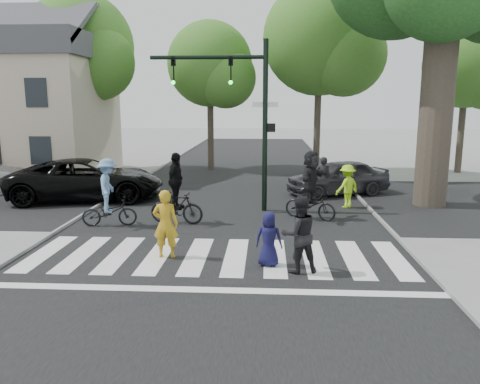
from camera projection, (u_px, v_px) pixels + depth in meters
The scene contains 23 objects.
ground at pixel (212, 270), 10.99m from camera, with size 120.00×120.00×0.00m, color gray.
road_stem at pixel (229, 218), 15.89m from camera, with size 10.00×70.00×0.01m, color black.
road_cross at pixel (235, 200), 18.83m from camera, with size 70.00×10.00×0.01m, color black.
curb_left at pixel (83, 215), 16.16m from camera, with size 0.10×70.00×0.10m, color gray.
curb_right at pixel (379, 219), 15.60m from camera, with size 0.10×70.00×0.10m, color gray.
crosswalk at pixel (215, 260), 11.63m from camera, with size 10.00×3.85×0.01m.
traffic_signal at pixel (241, 102), 16.31m from camera, with size 4.45×0.29×6.00m.
bg_tree_0 at pixel (1, 61), 26.28m from camera, with size 5.46×5.20×8.97m.
bg_tree_1 at pixel (84, 50), 25.39m from camera, with size 6.09×5.80×9.80m.
bg_tree_2 at pixel (214, 68), 26.28m from camera, with size 5.04×4.80×8.40m.
bg_tree_3 at pixel (326, 42), 24.40m from camera, with size 6.30×6.00×10.20m.
bg_tree_4 at pixel (472, 69), 25.04m from camera, with size 4.83×4.60×8.15m.
house at pixel (25, 104), 24.62m from camera, with size 8.40×8.10×8.82m.
pedestrian_woman at pixel (166, 224), 11.74m from camera, with size 0.64×0.42×1.75m, color #BD901B.
pedestrian_child at pixel (269, 239), 11.16m from camera, with size 0.65×0.42×1.33m, color #14133E.
pedestrian_adult at pixel (299, 234), 10.70m from camera, with size 0.88×0.69×1.81m, color black.
cyclist_left at pixel (109, 197), 14.74m from camera, with size 1.78×1.20×2.16m.
cyclist_mid at pixel (176, 195), 15.05m from camera, with size 1.83×1.13×2.31m.
cyclist_right at pixel (311, 189), 15.61m from camera, with size 1.90×1.74×2.31m.
car_suv at pixel (87, 180), 18.72m from camera, with size 2.77×6.00×1.67m, color black.
car_grey at pixel (338, 177), 19.85m from camera, with size 1.76×4.38×1.49m, color #37363B.
bystander_hivis at pixel (347, 186), 17.39m from camera, with size 1.04×0.60×1.61m, color #ABEE1D.
bystander_dark at pixel (323, 178), 18.99m from camera, with size 0.63×0.41×1.72m, color black.
Camera 1 is at (1.27, -10.39, 3.88)m, focal length 35.00 mm.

